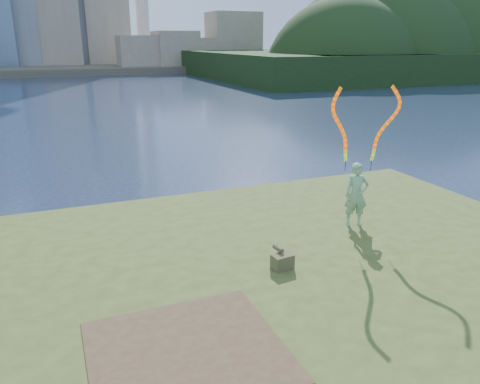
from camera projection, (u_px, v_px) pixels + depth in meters
name	position (u px, v px, depth m)	size (l,w,h in m)	color
ground	(237.00, 282.00, 11.72)	(320.00, 320.00, 0.00)	#19263F
grassy_knoll	(279.00, 319.00, 9.59)	(20.00, 18.00, 0.80)	#3A4A1A
dirt_patch	(187.00, 351.00, 7.86)	(3.20, 3.00, 0.02)	#47331E
far_shore	(64.00, 67.00, 95.21)	(320.00, 40.00, 1.20)	#474234
wooded_hill	(417.00, 72.00, 85.83)	(78.00, 50.00, 63.00)	black
woman_with_ribbons	(358.00, 177.00, 12.84)	(2.02, 0.76, 4.16)	#1B6C25
canvas_bag	(282.00, 261.00, 10.68)	(0.51, 0.57, 0.45)	#444827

